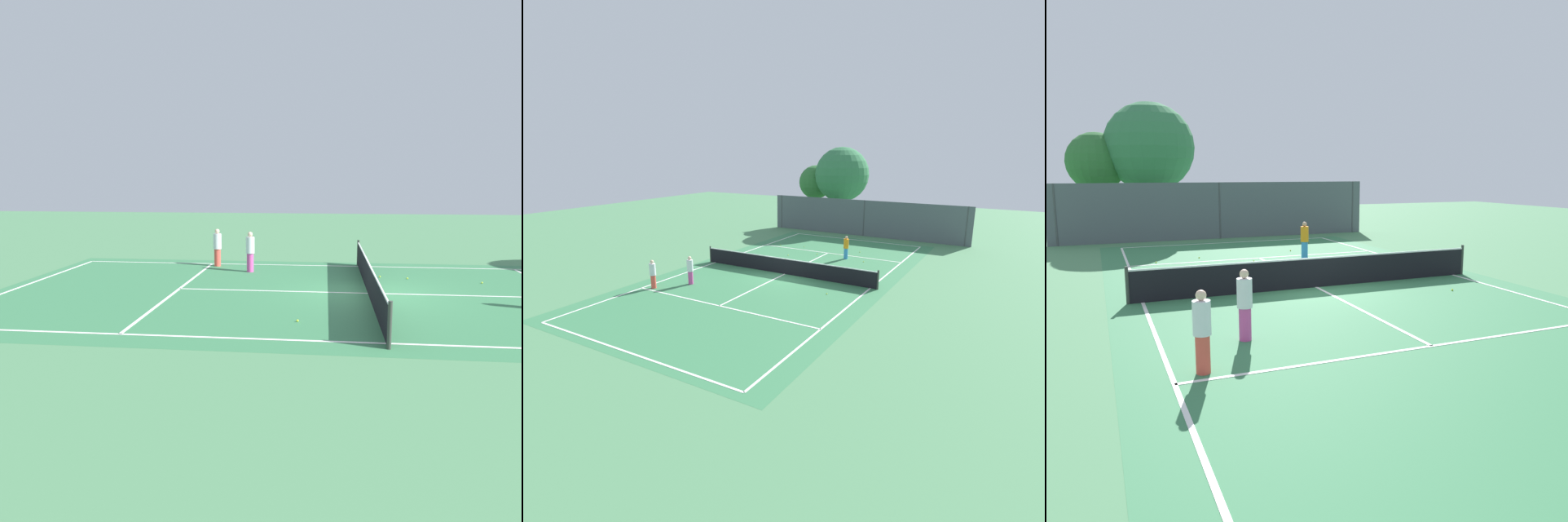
% 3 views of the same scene
% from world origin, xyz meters
% --- Properties ---
extents(ground_plane, '(80.00, 80.00, 0.00)m').
position_xyz_m(ground_plane, '(0.00, 0.00, 0.00)').
color(ground_plane, '#4C8456').
extents(court_surface, '(13.00, 25.00, 0.01)m').
position_xyz_m(court_surface, '(0.00, 0.00, 0.00)').
color(court_surface, '#387A4C').
rests_on(court_surface, ground_plane).
extents(tennis_net, '(11.90, 0.10, 1.10)m').
position_xyz_m(tennis_net, '(0.00, 0.00, 0.51)').
color(tennis_net, '#333833').
rests_on(tennis_net, ground_plane).
extents(perimeter_fence, '(18.00, 0.12, 3.20)m').
position_xyz_m(perimeter_fence, '(0.00, 14.00, 1.60)').
color(perimeter_fence, '#515B60').
rests_on(perimeter_fence, ground_plane).
extents(tree_0, '(3.34, 3.34, 6.03)m').
position_xyz_m(tree_0, '(-6.36, 17.14, 4.32)').
color(tree_0, brown).
rests_on(tree_0, ground_plane).
extents(tree_1, '(5.18, 5.18, 7.80)m').
position_xyz_m(tree_1, '(-3.41, 16.80, 5.19)').
color(tree_1, brown).
rests_on(tree_1, ground_plane).
extents(player_0, '(0.35, 0.35, 1.63)m').
position_xyz_m(player_0, '(1.80, 5.47, 0.84)').
color(player_0, '#388CD8').
rests_on(player_0, ground_plane).
extents(player_1, '(0.34, 0.34, 1.61)m').
position_xyz_m(player_1, '(-4.91, -6.04, 0.82)').
color(player_1, '#E54C3F').
rests_on(player_1, ground_plane).
extents(player_2, '(0.35, 0.35, 1.63)m').
position_xyz_m(player_2, '(-3.65, -4.44, 0.83)').
color(player_2, '#D14799').
rests_on(player_2, ground_plane).
extents(tennis_ball_0, '(0.07, 0.07, 0.07)m').
position_xyz_m(tennis_ball_0, '(3.83, -2.14, 0.03)').
color(tennis_ball_0, '#CCE533').
rests_on(tennis_ball_0, ground_plane).
extents(tennis_ball_1, '(0.07, 0.07, 0.07)m').
position_xyz_m(tennis_ball_1, '(2.00, 7.80, 0.03)').
color(tennis_ball_1, '#CCE533').
rests_on(tennis_ball_1, ground_plane).
extents(tennis_ball_2, '(0.07, 0.07, 0.07)m').
position_xyz_m(tennis_ball_2, '(3.21, 5.22, 0.03)').
color(tennis_ball_2, '#CCE533').
rests_on(tennis_ball_2, ground_plane).
extents(tennis_ball_3, '(0.07, 0.07, 0.07)m').
position_xyz_m(tennis_ball_3, '(-4.38, 6.82, 0.03)').
color(tennis_ball_3, '#CCE533').
rests_on(tennis_ball_3, ground_plane).
extents(tennis_ball_4, '(0.07, 0.07, 0.07)m').
position_xyz_m(tennis_ball_4, '(-2.99, 0.66, 0.03)').
color(tennis_ball_4, '#CCE533').
rests_on(tennis_ball_4, ground_plane).
extents(tennis_ball_5, '(0.07, 0.07, 0.07)m').
position_xyz_m(tennis_ball_5, '(-2.48, 7.33, 0.03)').
color(tennis_ball_5, '#CCE533').
rests_on(tennis_ball_5, ground_plane).
extents(tennis_ball_6, '(0.07, 0.07, 0.07)m').
position_xyz_m(tennis_ball_6, '(-2.18, 4.21, 0.03)').
color(tennis_ball_6, '#CCE533').
rests_on(tennis_ball_6, ground_plane).
extents(tennis_ball_7, '(0.07, 0.07, 0.07)m').
position_xyz_m(tennis_ball_7, '(-0.50, 5.58, 0.03)').
color(tennis_ball_7, '#CCE533').
rests_on(tennis_ball_7, ground_plane).
extents(tennis_ball_8, '(0.07, 0.07, 0.07)m').
position_xyz_m(tennis_ball_8, '(-2.74, 1.66, 0.03)').
color(tennis_ball_8, '#CCE533').
rests_on(tennis_ball_8, ground_plane).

